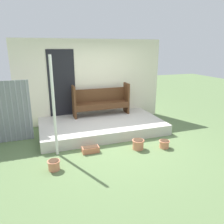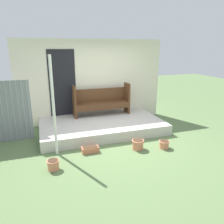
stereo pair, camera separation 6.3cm
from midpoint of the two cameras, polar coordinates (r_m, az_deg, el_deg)
name	(u,v)px [view 1 (the left image)]	position (r m, az deg, el deg)	size (l,w,h in m)	color
ground_plane	(116,143)	(5.62, 0.80, -8.17)	(24.00, 24.00, 0.00)	#5B7547
porch_slab	(102,126)	(6.39, -3.00, -3.67)	(3.48, 1.94, 0.29)	beige
house_wall	(91,82)	(7.03, -5.78, 7.89)	(4.68, 0.08, 2.60)	beige
support_post	(54,108)	(4.86, -15.31, 1.13)	(0.06, 0.06, 2.21)	white
bench	(101,100)	(6.85, -3.17, 3.17)	(1.76, 0.40, 0.97)	#54331C
flower_pot_left	(54,165)	(4.61, -15.33, -13.10)	(0.26, 0.26, 0.21)	tan
flower_pot_middle	(138,144)	(5.31, 6.49, -8.27)	(0.30, 0.30, 0.24)	tan
flower_pot_right	(164,144)	(5.48, 13.17, -8.04)	(0.26, 0.26, 0.19)	tan
planter_box_rect	(91,149)	(5.17, -5.99, -9.72)	(0.39, 0.19, 0.14)	#C67251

